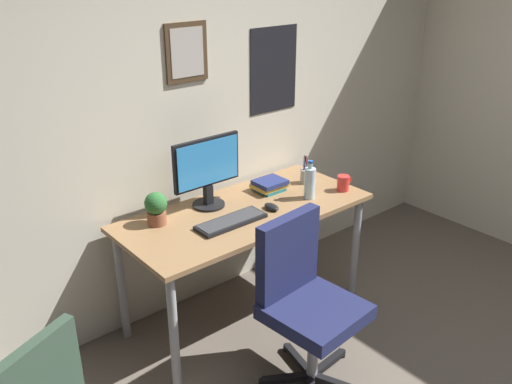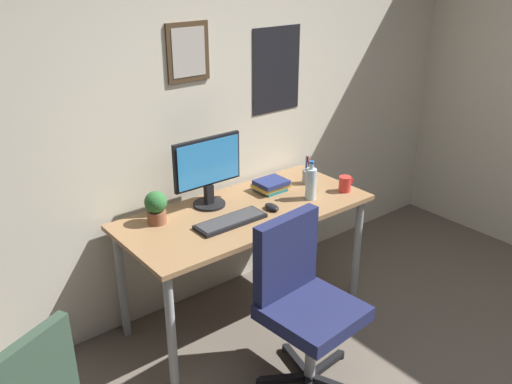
{
  "view_description": "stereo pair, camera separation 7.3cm",
  "coord_description": "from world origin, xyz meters",
  "px_view_note": "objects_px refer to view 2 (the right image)",
  "views": [
    {
      "loc": [
        -2.03,
        -0.64,
        2.2
      ],
      "look_at": [
        -0.14,
        1.62,
        0.91
      ],
      "focal_mm": 38.7,
      "sensor_mm": 36.0,
      "label": 1
    },
    {
      "loc": [
        -1.97,
        -0.68,
        2.2
      ],
      "look_at": [
        -0.14,
        1.62,
        0.91
      ],
      "focal_mm": 38.7,
      "sensor_mm": 36.0,
      "label": 2
    }
  ],
  "objects_px": {
    "pen_cup": "(307,176)",
    "book_stack_left": "(271,185)",
    "monitor": "(208,169)",
    "water_bottle": "(311,183)",
    "computer_mouse": "(272,207)",
    "office_chair": "(302,296)",
    "potted_plant": "(156,206)",
    "keyboard": "(231,221)",
    "coffee_mug_near": "(345,184)"
  },
  "relations": [
    {
      "from": "office_chair",
      "to": "water_bottle",
      "type": "xyz_separation_m",
      "value": [
        0.54,
        0.51,
        0.34
      ]
    },
    {
      "from": "potted_plant",
      "to": "book_stack_left",
      "type": "distance_m",
      "value": 0.82
    },
    {
      "from": "computer_mouse",
      "to": "office_chair",
      "type": "bearing_deg",
      "value": -114.07
    },
    {
      "from": "coffee_mug_near",
      "to": "monitor",
      "type": "bearing_deg",
      "value": 155.4
    },
    {
      "from": "computer_mouse",
      "to": "keyboard",
      "type": "bearing_deg",
      "value": 177.81
    },
    {
      "from": "potted_plant",
      "to": "pen_cup",
      "type": "distance_m",
      "value": 1.09
    },
    {
      "from": "computer_mouse",
      "to": "coffee_mug_near",
      "type": "bearing_deg",
      "value": -8.12
    },
    {
      "from": "coffee_mug_near",
      "to": "potted_plant",
      "type": "height_order",
      "value": "potted_plant"
    },
    {
      "from": "computer_mouse",
      "to": "coffee_mug_near",
      "type": "relative_size",
      "value": 0.94
    },
    {
      "from": "keyboard",
      "to": "coffee_mug_near",
      "type": "distance_m",
      "value": 0.86
    },
    {
      "from": "monitor",
      "to": "potted_plant",
      "type": "height_order",
      "value": "monitor"
    },
    {
      "from": "water_bottle",
      "to": "computer_mouse",
      "type": "bearing_deg",
      "value": 175.2
    },
    {
      "from": "water_bottle",
      "to": "pen_cup",
      "type": "relative_size",
      "value": 1.26
    },
    {
      "from": "computer_mouse",
      "to": "pen_cup",
      "type": "distance_m",
      "value": 0.49
    },
    {
      "from": "pen_cup",
      "to": "potted_plant",
      "type": "bearing_deg",
      "value": 174.25
    },
    {
      "from": "monitor",
      "to": "computer_mouse",
      "type": "bearing_deg",
      "value": -48.51
    },
    {
      "from": "book_stack_left",
      "to": "keyboard",
      "type": "bearing_deg",
      "value": -155.85
    },
    {
      "from": "office_chair",
      "to": "computer_mouse",
      "type": "distance_m",
      "value": 0.64
    },
    {
      "from": "water_bottle",
      "to": "potted_plant",
      "type": "bearing_deg",
      "value": 161.77
    },
    {
      "from": "coffee_mug_near",
      "to": "pen_cup",
      "type": "xyz_separation_m",
      "value": [
        -0.1,
        0.25,
        0.0
      ]
    },
    {
      "from": "water_bottle",
      "to": "pen_cup",
      "type": "distance_m",
      "value": 0.26
    },
    {
      "from": "pen_cup",
      "to": "coffee_mug_near",
      "type": "bearing_deg",
      "value": -68.24
    },
    {
      "from": "keyboard",
      "to": "book_stack_left",
      "type": "relative_size",
      "value": 1.99
    },
    {
      "from": "pen_cup",
      "to": "book_stack_left",
      "type": "xyz_separation_m",
      "value": [
        -0.27,
        0.06,
        -0.02
      ]
    },
    {
      "from": "pen_cup",
      "to": "book_stack_left",
      "type": "relative_size",
      "value": 0.92
    },
    {
      "from": "coffee_mug_near",
      "to": "book_stack_left",
      "type": "height_order",
      "value": "coffee_mug_near"
    },
    {
      "from": "keyboard",
      "to": "water_bottle",
      "type": "height_order",
      "value": "water_bottle"
    },
    {
      "from": "monitor",
      "to": "keyboard",
      "type": "xyz_separation_m",
      "value": [
        -0.04,
        -0.28,
        -0.23
      ]
    },
    {
      "from": "office_chair",
      "to": "water_bottle",
      "type": "height_order",
      "value": "water_bottle"
    },
    {
      "from": "monitor",
      "to": "pen_cup",
      "type": "bearing_deg",
      "value": -9.74
    },
    {
      "from": "office_chair",
      "to": "pen_cup",
      "type": "height_order",
      "value": "pen_cup"
    },
    {
      "from": "computer_mouse",
      "to": "potted_plant",
      "type": "height_order",
      "value": "potted_plant"
    },
    {
      "from": "coffee_mug_near",
      "to": "pen_cup",
      "type": "height_order",
      "value": "pen_cup"
    },
    {
      "from": "monitor",
      "to": "book_stack_left",
      "type": "distance_m",
      "value": 0.49
    },
    {
      "from": "pen_cup",
      "to": "book_stack_left",
      "type": "bearing_deg",
      "value": 168.06
    },
    {
      "from": "water_bottle",
      "to": "book_stack_left",
      "type": "relative_size",
      "value": 1.17
    },
    {
      "from": "office_chair",
      "to": "keyboard",
      "type": "xyz_separation_m",
      "value": [
        -0.06,
        0.55,
        0.24
      ]
    },
    {
      "from": "computer_mouse",
      "to": "pen_cup",
      "type": "bearing_deg",
      "value": 20.6
    },
    {
      "from": "keyboard",
      "to": "coffee_mug_near",
      "type": "bearing_deg",
      "value": -6.05
    },
    {
      "from": "book_stack_left",
      "to": "monitor",
      "type": "bearing_deg",
      "value": 171.63
    },
    {
      "from": "monitor",
      "to": "water_bottle",
      "type": "height_order",
      "value": "monitor"
    },
    {
      "from": "keyboard",
      "to": "potted_plant",
      "type": "height_order",
      "value": "potted_plant"
    },
    {
      "from": "keyboard",
      "to": "office_chair",
      "type": "bearing_deg",
      "value": -83.81
    },
    {
      "from": "computer_mouse",
      "to": "water_bottle",
      "type": "distance_m",
      "value": 0.31
    },
    {
      "from": "coffee_mug_near",
      "to": "book_stack_left",
      "type": "bearing_deg",
      "value": 140.34
    },
    {
      "from": "office_chair",
      "to": "book_stack_left",
      "type": "height_order",
      "value": "office_chair"
    },
    {
      "from": "keyboard",
      "to": "computer_mouse",
      "type": "relative_size",
      "value": 3.91
    },
    {
      "from": "keyboard",
      "to": "potted_plant",
      "type": "bearing_deg",
      "value": 140.81
    },
    {
      "from": "keyboard",
      "to": "water_bottle",
      "type": "relative_size",
      "value": 1.7
    },
    {
      "from": "keyboard",
      "to": "computer_mouse",
      "type": "bearing_deg",
      "value": -2.19
    }
  ]
}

